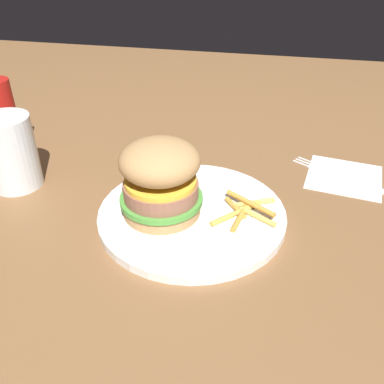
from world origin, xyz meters
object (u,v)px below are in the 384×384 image
fork (344,175)px  drink_glass (12,156)px  ketchup_bottle (4,119)px  fries_pile (246,209)px  plate (192,214)px  sandwich (160,179)px  napkin (344,177)px

fork → drink_glass: bearing=-75.8°
ketchup_bottle → fries_pile: bearing=75.7°
ketchup_bottle → plate: bearing=71.1°
sandwich → napkin: bearing=122.9°
napkin → ketchup_bottle: bearing=-86.2°
fries_pile → drink_glass: bearing=-93.1°
drink_glass → napkin: bearing=104.1°
plate → fries_pile: fries_pile is taller
fork → ketchup_bottle: 0.55m
napkin → ketchup_bottle: size_ratio=0.85×
fork → drink_glass: drink_glass is taller
fries_pile → ketchup_bottle: (-0.10, -0.41, 0.05)m
plate → sandwich: size_ratio=2.31×
fork → sandwich: bearing=-56.8°
drink_glass → ketchup_bottle: ketchup_bottle is taller
fork → ketchup_bottle: ketchup_bottle is taller
fries_pile → fork: (-0.14, 0.14, -0.01)m
fork → ketchup_bottle: (0.04, -0.55, 0.06)m
fries_pile → ketchup_bottle: size_ratio=0.65×
drink_glass → ketchup_bottle: bearing=-143.8°
plate → drink_glass: size_ratio=2.30×
napkin → fork: 0.00m
napkin → ketchup_bottle: ketchup_bottle is taller
fries_pile → ketchup_bottle: bearing=-104.3°
sandwich → ketchup_bottle: size_ratio=0.84×
plate → fork: plate is taller
plate → sandwich: sandwich is taller
plate → napkin: (-0.15, 0.21, -0.01)m
napkin → fork: size_ratio=0.70×
fries_pile → napkin: bearing=135.0°
napkin → fork: fork is taller
sandwich → fries_pile: size_ratio=1.29×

